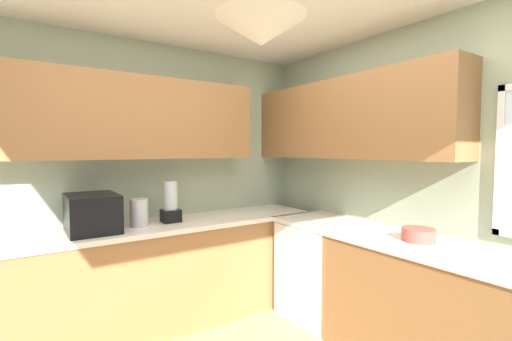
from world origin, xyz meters
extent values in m
cube|color=#9EAD8E|center=(0.00, 1.64, 1.26)|extent=(3.79, 0.06, 2.52)
cube|color=#9EAD8E|center=(-1.87, 0.00, 1.26)|extent=(0.06, 3.33, 2.52)
cube|color=white|center=(0.42, 1.59, 1.46)|extent=(0.04, 0.04, 0.97)
cube|color=olive|center=(-1.68, -0.20, 1.80)|extent=(0.32, 2.25, 0.70)
cube|color=olive|center=(-0.77, 1.45, 1.80)|extent=(2.13, 0.32, 0.70)
cone|color=silver|center=(0.00, 0.00, 2.10)|extent=(0.44, 0.44, 0.14)
cube|color=olive|center=(-1.53, 0.00, 0.43)|extent=(0.62, 2.91, 0.86)
cube|color=silver|center=(-1.53, 0.00, 0.88)|extent=(0.65, 2.94, 0.04)
cube|color=olive|center=(0.21, 1.30, 0.43)|extent=(2.85, 0.62, 0.86)
cube|color=silver|center=(0.21, 1.30, 0.88)|extent=(2.88, 0.65, 0.04)
cube|color=white|center=(-0.87, 1.27, 0.43)|extent=(0.60, 0.60, 0.85)
cube|color=black|center=(-1.53, -0.53, 1.04)|extent=(0.48, 0.36, 0.29)
cylinder|color=#B7B7BC|center=(-1.51, -0.18, 1.01)|extent=(0.14, 0.14, 0.23)
cylinder|color=#B74C42|center=(0.06, 1.30, 0.94)|extent=(0.22, 0.22, 0.09)
cube|color=black|center=(-1.53, 0.10, 0.95)|extent=(0.15, 0.15, 0.11)
cylinder|color=#B2BCC6|center=(-1.53, 0.10, 1.13)|extent=(0.12, 0.12, 0.25)
camera|label=1|loc=(1.39, -0.97, 1.53)|focal=24.38mm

